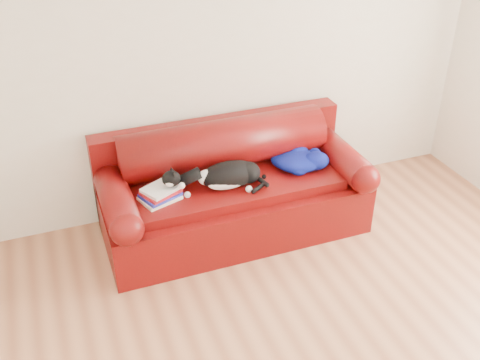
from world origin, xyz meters
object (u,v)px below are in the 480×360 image
object	(u,v)px
book_stack	(160,193)
cat	(229,175)
blanket	(299,160)
sofa_base	(234,205)

from	to	relation	value
book_stack	cat	world-z (taller)	cat
book_stack	blanket	world-z (taller)	blanket
sofa_base	blanket	bearing A→B (deg)	-1.69
cat	blanket	xyz separation A→B (m)	(0.64, 0.08, -0.03)
sofa_base	book_stack	xyz separation A→B (m)	(-0.61, -0.09, 0.31)
sofa_base	book_stack	distance (m)	0.69
sofa_base	cat	xyz separation A→B (m)	(-0.07, -0.10, 0.36)
cat	sofa_base	bearing A→B (deg)	66.02
blanket	book_stack	bearing A→B (deg)	-176.42
sofa_base	cat	world-z (taller)	cat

